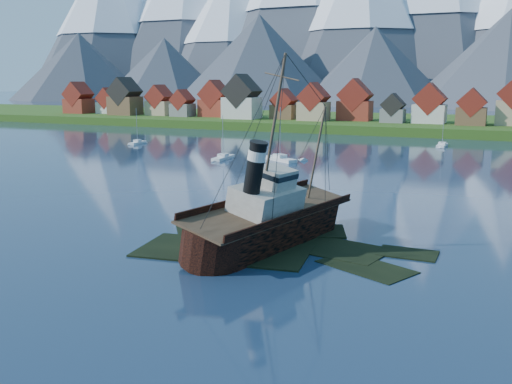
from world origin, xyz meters
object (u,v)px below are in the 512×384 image
at_px(sailboat_b, 137,143).
at_px(sailboat_e, 442,146).
at_px(sailboat_a, 223,158).
at_px(tugboat_wreck, 271,217).
at_px(sailboat_c, 280,160).

bearing_deg(sailboat_b, sailboat_e, 13.62).
distance_m(sailboat_a, sailboat_b, 40.71).
distance_m(tugboat_wreck, sailboat_b, 104.97).
distance_m(tugboat_wreck, sailboat_a, 68.21).
bearing_deg(sailboat_b, sailboat_a, -32.50).
relative_size(sailboat_b, sailboat_e, 1.06).
relative_size(tugboat_wreck, sailboat_a, 2.66).
xyz_separation_m(sailboat_b, sailboat_c, (49.42, -15.50, 0.03)).
bearing_deg(sailboat_e, sailboat_b, -158.69).
relative_size(sailboat_c, sailboat_e, 1.26).
distance_m(sailboat_a, sailboat_c, 13.22).
height_order(tugboat_wreck, sailboat_b, tugboat_wreck).
bearing_deg(sailboat_b, sailboat_c, -23.51).
bearing_deg(sailboat_a, tugboat_wreck, -60.71).
bearing_deg(tugboat_wreck, sailboat_e, 99.19).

